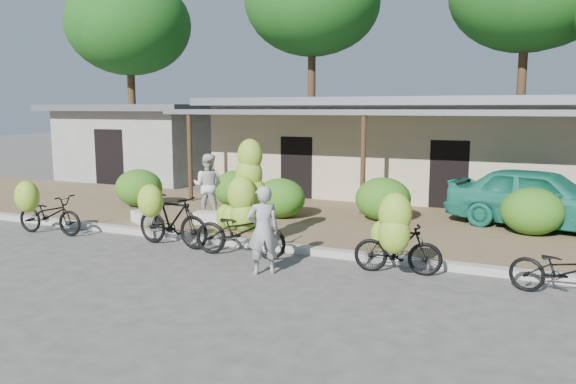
% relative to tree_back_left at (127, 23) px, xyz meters
% --- Properties ---
extents(ground, '(100.00, 100.00, 0.00)m').
position_rel_tree_back_left_xyz_m(ground, '(13.69, -13.11, -6.94)').
color(ground, '#494643').
rests_on(ground, ground).
extents(sidewalk, '(60.00, 6.00, 0.12)m').
position_rel_tree_back_left_xyz_m(sidewalk, '(13.69, -8.11, -6.88)').
color(sidewalk, olive).
rests_on(sidewalk, ground).
extents(curb, '(60.00, 0.25, 0.15)m').
position_rel_tree_back_left_xyz_m(curb, '(13.69, -11.11, -6.86)').
color(curb, '#A8A399').
rests_on(curb, ground).
extents(shop_main, '(13.00, 8.50, 3.35)m').
position_rel_tree_back_left_xyz_m(shop_main, '(13.69, -2.18, -5.22)').
color(shop_main, '#BEAA90').
rests_on(shop_main, ground).
extents(shop_grey, '(7.00, 6.00, 3.15)m').
position_rel_tree_back_left_xyz_m(shop_grey, '(2.69, -2.12, -5.32)').
color(shop_grey, '#9F9E99').
rests_on(shop_grey, ground).
extents(tree_back_left, '(5.83, 5.77, 9.14)m').
position_rel_tree_back_left_xyz_m(tree_back_left, '(0.00, 0.00, 0.00)').
color(tree_back_left, '#43291B').
rests_on(tree_back_left, ground).
extents(tree_far_center, '(6.20, 6.16, 10.28)m').
position_rel_tree_back_left_xyz_m(tree_far_center, '(8.00, 3.00, 0.98)').
color(tree_far_center, '#43291B').
rests_on(tree_far_center, ground).
extents(hedge_0, '(1.42, 1.28, 1.11)m').
position_rel_tree_back_left_xyz_m(hedge_0, '(7.28, -8.51, -6.26)').
color(hedge_0, '#236316').
rests_on(hedge_0, sidewalk).
extents(hedge_1, '(1.37, 1.24, 1.07)m').
position_rel_tree_back_left_xyz_m(hedge_1, '(9.90, -7.34, -6.28)').
color(hedge_1, '#236316').
rests_on(hedge_1, sidewalk).
extents(hedge_2, '(1.35, 1.21, 1.05)m').
position_rel_tree_back_left_xyz_m(hedge_2, '(11.83, -8.35, -6.29)').
color(hedge_2, '#236316').
rests_on(hedge_2, sidewalk).
extents(hedge_3, '(1.44, 1.30, 1.12)m').
position_rel_tree_back_left_xyz_m(hedge_3, '(14.42, -7.59, -6.26)').
color(hedge_3, '#236316').
rests_on(hedge_3, sidewalk).
extents(hedge_4, '(1.40, 1.26, 1.09)m').
position_rel_tree_back_left_xyz_m(hedge_4, '(17.98, -7.81, -6.27)').
color(hedge_4, '#236316').
rests_on(hedge_4, sidewalk).
extents(bike_far_left, '(1.87, 1.28, 1.38)m').
position_rel_tree_back_left_xyz_m(bike_far_left, '(7.41, -12.07, -6.37)').
color(bike_far_left, black).
rests_on(bike_far_left, ground).
extents(bike_left, '(1.98, 1.26, 1.46)m').
position_rel_tree_back_left_xyz_m(bike_left, '(10.80, -11.82, -6.29)').
color(bike_left, black).
rests_on(bike_left, ground).
extents(bike_center, '(2.05, 1.25, 2.38)m').
position_rel_tree_back_left_xyz_m(bike_center, '(12.55, -11.67, -6.06)').
color(bike_center, black).
rests_on(bike_center, ground).
extents(bike_right, '(1.65, 1.20, 1.60)m').
position_rel_tree_back_left_xyz_m(bike_right, '(15.82, -11.97, -6.24)').
color(bike_right, black).
rests_on(bike_right, ground).
extents(bike_far_right, '(1.82, 1.03, 0.91)m').
position_rel_tree_back_left_xyz_m(bike_far_right, '(18.53, -12.01, -6.48)').
color(bike_far_right, black).
rests_on(bike_far_right, ground).
extents(loose_banana_a, '(0.47, 0.40, 0.59)m').
position_rel_tree_back_left_xyz_m(loose_banana_a, '(11.19, -10.13, -6.52)').
color(loose_banana_a, '#A5BF2F').
rests_on(loose_banana_a, sidewalk).
extents(loose_banana_b, '(0.48, 0.41, 0.60)m').
position_rel_tree_back_left_xyz_m(loose_banana_b, '(11.42, -10.25, -6.52)').
color(loose_banana_b, '#A5BF2F').
rests_on(loose_banana_b, sidewalk).
extents(loose_banana_c, '(0.47, 0.40, 0.59)m').
position_rel_tree_back_left_xyz_m(loose_banana_c, '(15.15, -10.45, -6.52)').
color(loose_banana_c, '#A5BF2F').
rests_on(loose_banana_c, sidewalk).
extents(sack_near, '(0.93, 0.61, 0.30)m').
position_rel_tree_back_left_xyz_m(sack_near, '(10.58, -9.81, -6.67)').
color(sack_near, silver).
rests_on(sack_near, sidewalk).
extents(sack_far, '(0.84, 0.72, 0.28)m').
position_rel_tree_back_left_xyz_m(sack_far, '(8.90, -10.39, -6.68)').
color(sack_far, silver).
rests_on(sack_far, sidewalk).
extents(vendor, '(0.71, 0.67, 1.63)m').
position_rel_tree_back_left_xyz_m(vendor, '(13.55, -12.77, -6.12)').
color(vendor, gray).
rests_on(vendor, ground).
extents(bystander, '(0.94, 0.80, 1.70)m').
position_rel_tree_back_left_xyz_m(bystander, '(10.03, -9.06, -5.97)').
color(bystander, silver).
rests_on(bystander, sidewalk).
extents(teal_van, '(4.63, 2.69, 1.48)m').
position_rel_tree_back_left_xyz_m(teal_van, '(18.12, -6.91, -6.08)').
color(teal_van, '#1B7B61').
rests_on(teal_van, sidewalk).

